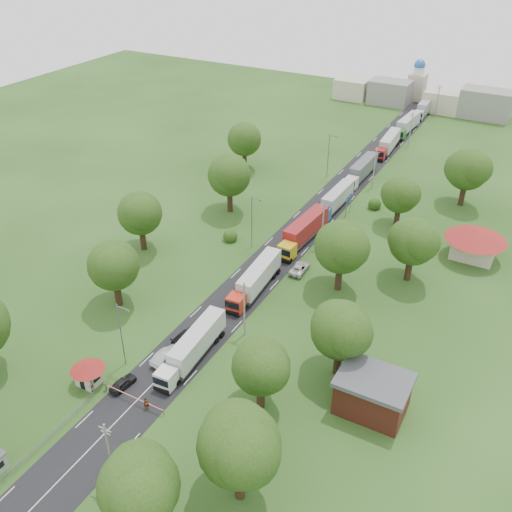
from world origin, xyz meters
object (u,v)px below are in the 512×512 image
Objects in this scene: boom_barrier at (125,394)px; info_sign at (349,201)px; car_lane_front at (123,383)px; car_lane_mid at (167,356)px; pedestrian_near at (146,404)px; guard_booth at (88,371)px; truck_0 at (193,346)px.

boom_barrier is 60.39m from info_sign.
car_lane_front is 0.77× the size of car_lane_mid.
boom_barrier is 2.38× the size of car_lane_front.
car_lane_mid is at bearing -101.64° from car_lane_front.
pedestrian_near is at bearing 117.30° from car_lane_mid.
guard_booth is at bearing -101.68° from info_sign.
car_lane_front is at bearing -119.49° from truck_0.
info_sign is at bearing 86.29° from truck_0.
info_sign is 0.28× the size of truck_0.
car_lane_front is (-4.98, -8.80, -1.46)m from truck_0.
guard_booth is 2.55× the size of pedestrian_near.
boom_barrier is 2.24m from car_lane_front.
guard_booth is 1.07× the size of info_sign.
guard_booth reaches higher than boom_barrier.
guard_booth is 10.43m from car_lane_mid.
guard_booth is 9.29m from pedestrian_near.
guard_booth reaches higher than car_lane_mid.
car_lane_front is at bearing 137.60° from boom_barrier.
info_sign is 49.81m from truck_0.
info_sign reaches higher than truck_0.
pedestrian_near is at bearing -89.88° from truck_0.
guard_booth reaches higher than pedestrian_near.
pedestrian_near is at bearing -93.05° from info_sign.
info_sign reaches higher than boom_barrier.
car_lane_mid is 2.93× the size of pedestrian_near.
info_sign reaches higher than car_lane_mid.
car_lane_mid is at bearing -96.84° from info_sign.
info_sign is (12.40, 60.00, 0.84)m from guard_booth.
car_lane_mid is (0.36, 8.28, -0.06)m from boom_barrier.
info_sign is at bearing 46.99° from pedestrian_near.
info_sign reaches higher than pedestrian_near.
boom_barrier is 5.35× the size of pedestrian_near.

